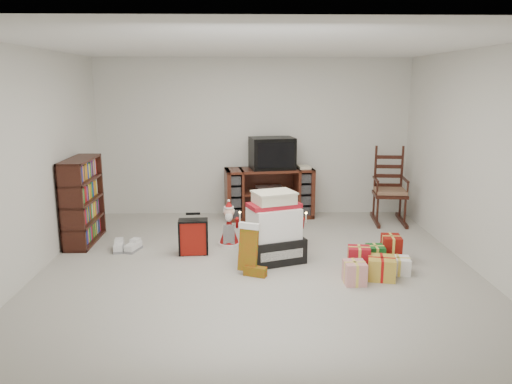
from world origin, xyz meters
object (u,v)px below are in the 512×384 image
(crt_television, at_px, (272,153))
(bookshelf, at_px, (83,202))
(gift_pile, at_px, (274,232))
(santa_figurine, at_px, (294,229))
(teddy_bear, at_px, (266,247))
(mrs_claus_figurine, at_px, (229,228))
(rocking_chair, at_px, (389,195))
(tv_stand, at_px, (269,193))
(gift_cluster, at_px, (377,261))
(sneaker_pair, at_px, (126,247))
(red_suitcase, at_px, (193,237))

(crt_television, bearing_deg, bookshelf, -165.50)
(gift_pile, distance_m, santa_figurine, 0.66)
(gift_pile, relative_size, teddy_bear, 2.54)
(gift_pile, bearing_deg, teddy_bear, 114.64)
(teddy_bear, bearing_deg, mrs_claus_figurine, 131.72)
(santa_figurine, bearing_deg, rocking_chair, 36.43)
(tv_stand, xyz_separation_m, santa_figurine, (0.26, -1.43, -0.16))
(gift_cluster, bearing_deg, bookshelf, 162.01)
(bookshelf, xyz_separation_m, gift_pile, (2.51, -0.80, -0.18))
(tv_stand, bearing_deg, santa_figurine, -87.17)
(tv_stand, height_order, gift_cluster, tv_stand)
(santa_figurine, bearing_deg, tv_stand, 100.09)
(tv_stand, distance_m, gift_cluster, 2.66)
(gift_cluster, distance_m, crt_television, 2.78)
(tv_stand, height_order, mrs_claus_figurine, tv_stand)
(santa_figurine, distance_m, crt_television, 1.66)
(gift_pile, xyz_separation_m, teddy_bear, (-0.09, 0.09, -0.22))
(tv_stand, xyz_separation_m, rocking_chair, (1.84, -0.26, 0.02))
(mrs_claus_figurine, relative_size, gift_cluster, 0.59)
(tv_stand, height_order, gift_pile, gift_pile)
(tv_stand, bearing_deg, sneaker_pair, -147.61)
(teddy_bear, xyz_separation_m, mrs_claus_figurine, (-0.47, 0.52, 0.09))
(sneaker_pair, bearing_deg, santa_figurine, 6.15)
(gift_pile, xyz_separation_m, santa_figurine, (0.30, 0.57, -0.14))
(rocking_chair, height_order, teddy_bear, rocking_chair)
(tv_stand, height_order, sneaker_pair, tv_stand)
(santa_figurine, distance_m, sneaker_pair, 2.19)
(red_suitcase, height_order, teddy_bear, red_suitcase)
(tv_stand, bearing_deg, crt_television, -5.08)
(santa_figurine, distance_m, mrs_claus_figurine, 0.86)
(red_suitcase, distance_m, mrs_claus_figurine, 0.56)
(rocking_chair, xyz_separation_m, mrs_claus_figurine, (-2.44, -1.13, -0.18))
(santa_figurine, xyz_separation_m, mrs_claus_figurine, (-0.85, 0.04, 0.00))
(teddy_bear, xyz_separation_m, sneaker_pair, (-1.79, 0.33, -0.09))
(teddy_bear, bearing_deg, gift_pile, -44.99)
(bookshelf, relative_size, mrs_claus_figurine, 1.88)
(rocking_chair, xyz_separation_m, red_suitcase, (-2.88, -1.47, -0.19))
(santa_figurine, relative_size, crt_television, 0.81)
(bookshelf, xyz_separation_m, gift_cluster, (3.67, -1.19, -0.42))
(rocking_chair, height_order, sneaker_pair, rocking_chair)
(bookshelf, bearing_deg, mrs_claus_figurine, -5.46)
(sneaker_pair, height_order, crt_television, crt_television)
(bookshelf, distance_m, teddy_bear, 2.56)
(gift_pile, height_order, red_suitcase, gift_pile)
(gift_pile, height_order, teddy_bear, gift_pile)
(tv_stand, distance_m, santa_figurine, 1.47)
(bookshelf, distance_m, red_suitcase, 1.64)
(tv_stand, bearing_deg, gift_pile, -98.54)
(teddy_bear, bearing_deg, rocking_chair, 39.97)
(rocking_chair, relative_size, crt_television, 1.63)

